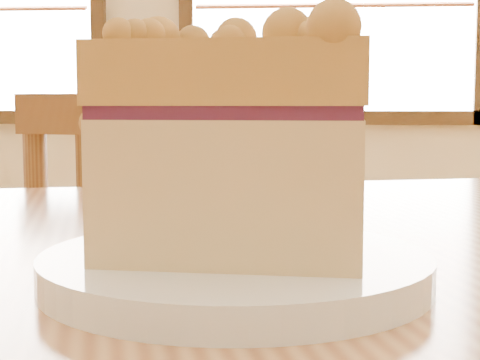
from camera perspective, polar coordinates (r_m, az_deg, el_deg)
The scene contains 2 objects.
plate at distance 0.39m, azimuth -0.35°, elevation -6.98°, with size 0.20×0.20×0.02m.
cake_slice at distance 0.38m, azimuth -0.44°, elevation 3.20°, with size 0.15×0.11×0.13m.
Camera 1 is at (0.11, -0.31, 0.84)m, focal length 55.00 mm.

